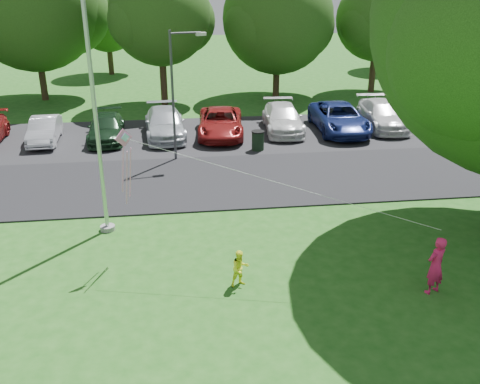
{
  "coord_description": "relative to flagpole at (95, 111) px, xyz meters",
  "views": [
    {
      "loc": [
        -1.07,
        -11.81,
        8.38
      ],
      "look_at": [
        0.95,
        4.0,
        1.6
      ],
      "focal_mm": 40.0,
      "sensor_mm": 36.0,
      "label": 1
    }
  ],
  "objects": [
    {
      "name": "trash_can",
      "position": [
        6.45,
        7.73,
        -3.66
      ],
      "size": [
        0.64,
        0.64,
        1.01
      ],
      "rotation": [
        0.0,
        0.0,
        -0.24
      ],
      "color": "black",
      "rests_on": "ground"
    },
    {
      "name": "kite",
      "position": [
        1.32,
        -2.08,
        -0.8
      ],
      "size": [
        8.56,
        3.29,
        2.4
      ],
      "rotation": [
        0.0,
        0.0,
        0.56
      ],
      "color": "pink",
      "rests_on": "ground"
    },
    {
      "name": "woman",
      "position": [
        9.32,
        -5.0,
        -3.31
      ],
      "size": [
        0.73,
        0.62,
        1.7
      ],
      "primitive_type": "imported",
      "rotation": [
        0.0,
        0.0,
        3.56
      ],
      "color": "#DB1D59",
      "rests_on": "ground"
    },
    {
      "name": "parked_cars",
      "position": [
        5.02,
        10.48,
        -3.41
      ],
      "size": [
        23.08,
        5.65,
        1.48
      ],
      "color": "maroon",
      "rests_on": "ground"
    },
    {
      "name": "child_yellow",
      "position": [
        4.08,
        -3.98,
        -3.62
      ],
      "size": [
        0.64,
        0.56,
        1.1
      ],
      "primitive_type": "imported",
      "rotation": [
        0.0,
        0.0,
        0.32
      ],
      "color": "#F5FF28",
      "rests_on": "ground"
    },
    {
      "name": "horizon_trees",
      "position": [
        7.56,
        28.88,
        0.14
      ],
      "size": [
        77.46,
        7.2,
        7.02
      ],
      "color": "#332316",
      "rests_on": "ground"
    },
    {
      "name": "parking_strip",
      "position": [
        3.5,
        10.5,
        -4.14
      ],
      "size": [
        42.0,
        7.0,
        0.06
      ],
      "primitive_type": "cube",
      "color": "black",
      "rests_on": "ground"
    },
    {
      "name": "park_road",
      "position": [
        3.5,
        4.0,
        -4.14
      ],
      "size": [
        60.0,
        6.0,
        0.06
      ],
      "primitive_type": "cube",
      "color": "black",
      "rests_on": "ground"
    },
    {
      "name": "ground",
      "position": [
        3.5,
        -5.0,
        -4.17
      ],
      "size": [
        120.0,
        120.0,
        0.0
      ],
      "primitive_type": "plane",
      "color": "#1D5516",
      "rests_on": "ground"
    },
    {
      "name": "street_lamp",
      "position": [
        2.68,
        6.96,
        -0.65
      ],
      "size": [
        1.64,
        0.46,
        5.85
      ],
      "rotation": [
        0.0,
        0.0,
        0.19
      ],
      "color": "#3F3F44",
      "rests_on": "ground"
    },
    {
      "name": "flagpole",
      "position": [
        0.0,
        0.0,
        0.0
      ],
      "size": [
        0.5,
        0.5,
        10.0
      ],
      "color": "#B7BABF",
      "rests_on": "ground"
    },
    {
      "name": "tree_row",
      "position": [
        5.09,
        19.23,
        1.55
      ],
      "size": [
        64.35,
        11.94,
        10.88
      ],
      "color": "#332316",
      "rests_on": "ground"
    }
  ]
}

